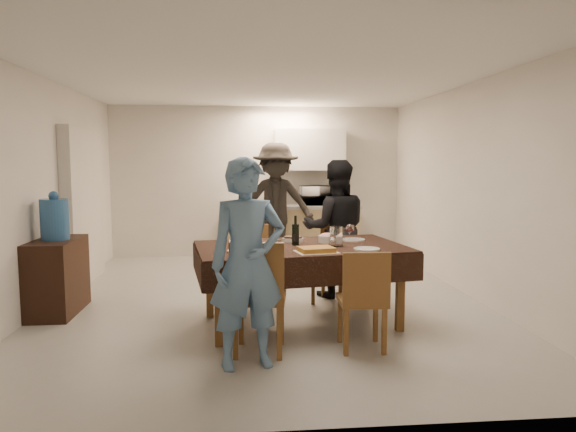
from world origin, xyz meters
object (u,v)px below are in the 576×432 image
at_px(person_near, 248,263).
at_px(wine_bottle, 295,230).
at_px(person_far, 336,229).
at_px(microwave, 318,195).
at_px(water_pitcher, 336,236).
at_px(savoury_tart, 316,250).
at_px(water_jug, 55,219).
at_px(dining_table, 301,249).
at_px(person_kitchen, 276,204).
at_px(console, 57,276).

bearing_deg(person_near, wine_bottle, 52.10).
bearing_deg(person_far, microwave, -89.64).
bearing_deg(water_pitcher, savoury_tart, -127.15).
bearing_deg(water_jug, wine_bottle, -12.46).
distance_m(dining_table, person_kitchen, 3.15).
height_order(console, microwave, microwave).
distance_m(water_pitcher, person_near, 1.35).
height_order(dining_table, person_far, person_far).
relative_size(person_near, person_far, 1.01).
height_order(person_near, person_far, person_near).
height_order(console, savoury_tart, savoury_tart).
bearing_deg(water_pitcher, dining_table, 171.87).
bearing_deg(dining_table, console, 158.28).
height_order(water_pitcher, person_near, person_near).
height_order(dining_table, water_jug, water_jug).
bearing_deg(savoury_tart, person_kitchen, 92.23).
distance_m(wine_bottle, savoury_tart, 0.47).
bearing_deg(person_near, dining_table, 48.90).
relative_size(dining_table, water_jug, 5.03).
xyz_separation_m(console, wine_bottle, (2.54, -0.56, 0.55)).
relative_size(water_jug, person_far, 0.26).
xyz_separation_m(dining_table, wine_bottle, (-0.05, 0.05, 0.19)).
bearing_deg(wine_bottle, water_jug, 167.54).
relative_size(microwave, person_near, 0.35).
relative_size(savoury_tart, person_kitchen, 0.19).
distance_m(savoury_tart, microwave, 4.03).
relative_size(water_jug, person_kitchen, 0.23).
bearing_deg(water_pitcher, person_kitchen, 96.92).
bearing_deg(person_kitchen, microwave, 30.94).
bearing_deg(console, microwave, 42.03).
relative_size(wine_bottle, person_far, 0.18).
bearing_deg(microwave, wine_bottle, 77.83).
bearing_deg(person_far, person_kitchen, -70.27).
relative_size(console, person_kitchen, 0.45).
height_order(water_pitcher, savoury_tart, water_pitcher).
bearing_deg(person_kitchen, water_pitcher, -83.08).
xyz_separation_m(wine_bottle, person_near, (-0.50, -1.10, -0.11)).
bearing_deg(savoury_tart, water_pitcher, 52.85).
height_order(wine_bottle, person_near, person_near).
bearing_deg(person_near, water_jug, 127.40).
xyz_separation_m(console, person_far, (3.14, 0.44, 0.43)).
relative_size(person_far, person_kitchen, 0.86).
distance_m(water_pitcher, person_far, 1.12).
bearing_deg(person_far, wine_bottle, 63.08).
relative_size(water_jug, person_near, 0.26).
height_order(savoury_tart, person_kitchen, person_kitchen).
bearing_deg(savoury_tart, wine_bottle, 109.23).
bearing_deg(wine_bottle, person_kitchen, 89.76).
height_order(console, person_kitchen, person_kitchen).
xyz_separation_m(water_jug, person_far, (3.14, 0.44, -0.19)).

